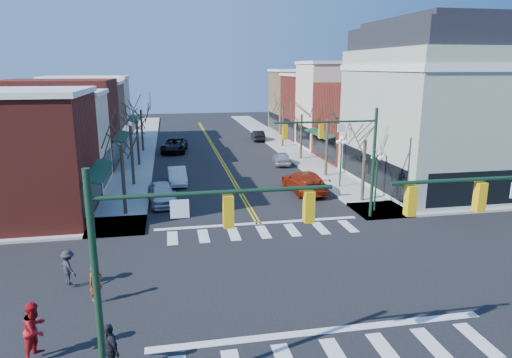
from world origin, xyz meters
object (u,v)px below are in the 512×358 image
victorian_corner (443,105)px  car_right_far (258,136)px  car_left_mid (177,176)px  pedestrian_red_b (35,329)px  car_right_mid (282,158)px  pedestrian_dark_b (68,267)px  lamppost_corner (377,170)px  car_left_far (174,145)px  lamppost_midblock (341,153)px  car_left_near (162,193)px  car_right_near (304,182)px  pedestrian_red_a (96,283)px  pedestrian_dark_a (110,349)px

victorian_corner → car_right_far: 28.64m
victorian_corner → car_left_mid: size_ratio=3.36×
car_left_mid → pedestrian_red_b: bearing=-104.4°
car_left_mid → car_right_mid: (10.57, 5.97, -0.03)m
pedestrian_dark_b → lamppost_corner: bearing=-104.9°
car_left_far → pedestrian_dark_b: pedestrian_dark_b is taller
car_left_far → car_right_mid: bearing=-34.1°
lamppost_midblock → car_left_far: lamppost_midblock is taller
car_left_near → car_right_near: (11.06, 1.23, 0.06)m
car_left_mid → pedestrian_red_a: (-3.80, -19.72, 0.23)m
car_right_mid → car_right_far: size_ratio=0.96×
victorian_corner → pedestrian_red_b: victorian_corner is taller
car_right_mid → pedestrian_dark_b: 28.69m
pedestrian_dark_b → pedestrian_red_a: bearing=-178.3°
lamppost_midblock → pedestrian_dark_b: 23.10m
car_left_near → pedestrian_red_a: (-2.57, -14.08, 0.15)m
car_left_mid → lamppost_corner: bearing=-40.6°
lamppost_midblock → car_right_far: (-1.80, 25.62, -2.28)m
car_left_far → pedestrian_red_a: (-3.80, -34.95, 0.12)m
lamppost_midblock → pedestrian_dark_a: size_ratio=2.49×
victorian_corner → car_right_near: bearing=180.0°
pedestrian_red_b → pedestrian_dark_a: (2.55, -1.42, -0.12)m
pedestrian_red_b → pedestrian_dark_b: bearing=18.6°
car_left_near → pedestrian_dark_a: bearing=-101.1°
car_right_far → pedestrian_dark_b: pedestrian_dark_b is taller
car_right_far → pedestrian_red_a: bearing=72.7°
car_left_far → car_right_far: (11.20, 6.48, -0.13)m
car_left_near → car_left_far: car_left_far is taller
victorian_corner → car_left_far: size_ratio=2.45×
car_right_near → pedestrian_dark_a: (-12.48, -20.33, 0.18)m
pedestrian_red_b → pedestrian_dark_b: (0.00, 5.32, -0.18)m
victorian_corner → car_right_mid: 16.09m
lamppost_corner → car_right_mid: (-2.43, 16.39, -2.29)m
lamppost_midblock → pedestrian_dark_b: bearing=-142.3°
victorian_corner → car_right_near: 12.87m
car_left_mid → car_right_near: size_ratio=0.74×
car_left_far → pedestrian_dark_b: (-5.20, -33.23, 0.15)m
lamppost_midblock → car_left_far: size_ratio=0.74×
car_right_near → pedestrian_red_b: pedestrian_red_b is taller
car_left_far → car_right_near: size_ratio=1.01×
pedestrian_red_a → pedestrian_red_b: pedestrian_red_b is taller
car_left_far → pedestrian_dark_a: bearing=-86.7°
car_right_mid → lamppost_midblock: bearing=111.0°
victorian_corner → car_left_near: (-22.53, -1.23, -5.88)m
car_right_near → car_right_mid: (0.75, 10.38, -0.16)m
pedestrian_red_a → car_right_far: bearing=34.8°
car_right_near → car_right_far: (1.37, 26.11, -0.16)m
lamppost_midblock → car_left_mid: 13.76m
car_right_far → pedestrian_red_a: size_ratio=2.64×
lamppost_midblock → car_right_mid: bearing=103.8°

